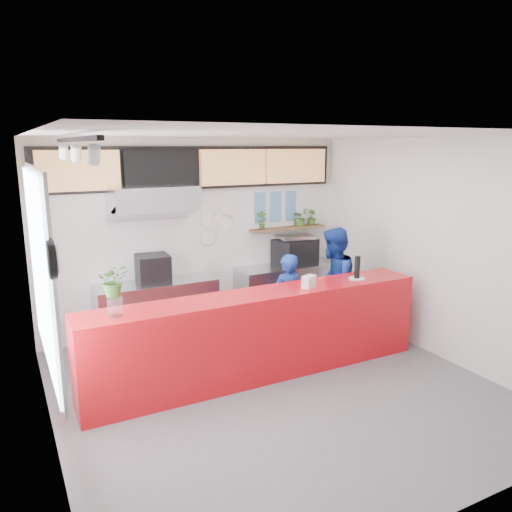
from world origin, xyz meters
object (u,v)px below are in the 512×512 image
object	(u,v)px
service_counter	(260,335)
staff_center	(287,302)
staff_right	(333,285)
panini_oven	(153,269)
pepper_mill	(357,267)
espresso_machine	(295,252)

from	to	relation	value
service_counter	staff_center	bearing A→B (deg)	38.22
staff_right	panini_oven	bearing A→B (deg)	-66.53
staff_right	pepper_mill	distance (m)	0.75
espresso_machine	staff_center	bearing A→B (deg)	-135.55
staff_center	pepper_mill	size ratio (longest dim) A/B	4.56
panini_oven	pepper_mill	xyz separation A→B (m)	(2.31, -1.84, 0.16)
staff_right	pepper_mill	size ratio (longest dim) A/B	5.56
espresso_machine	staff_center	xyz separation A→B (m)	(-0.88, -1.21, -0.41)
staff_center	staff_right	bearing A→B (deg)	173.48
panini_oven	espresso_machine	distance (m)	2.46
service_counter	espresso_machine	distance (m)	2.49
espresso_machine	staff_right	size ratio (longest dim) A/B	0.40
staff_center	pepper_mill	bearing A→B (deg)	133.02
panini_oven	service_counter	bearing A→B (deg)	-61.35
service_counter	panini_oven	world-z (taller)	panini_oven
staff_center	staff_right	size ratio (longest dim) A/B	0.82
service_counter	pepper_mill	xyz separation A→B (m)	(1.48, -0.04, 0.72)
panini_oven	pepper_mill	bearing A→B (deg)	-34.71
staff_right	pepper_mill	world-z (taller)	staff_right
panini_oven	staff_right	distance (m)	2.68
pepper_mill	staff_right	bearing A→B (deg)	84.43
espresso_machine	staff_right	world-z (taller)	staff_right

